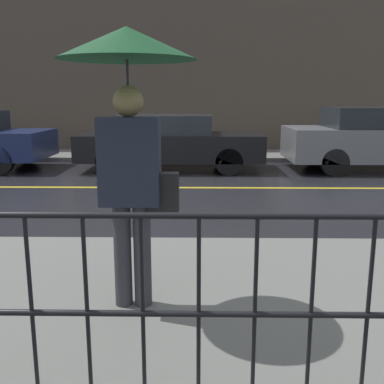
% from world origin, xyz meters
% --- Properties ---
extents(ground_plane, '(80.00, 80.00, 0.00)m').
position_xyz_m(ground_plane, '(0.00, 0.00, 0.00)').
color(ground_plane, black).
extents(sidewalk_near, '(28.00, 3.05, 0.12)m').
position_xyz_m(sidewalk_near, '(0.00, -5.11, 0.06)').
color(sidewalk_near, slate).
rests_on(sidewalk_near, ground_plane).
extents(sidewalk_far, '(28.00, 2.07, 0.12)m').
position_xyz_m(sidewalk_far, '(0.00, 4.62, 0.06)').
color(sidewalk_far, slate).
rests_on(sidewalk_far, ground_plane).
extents(lane_marking, '(25.20, 0.12, 0.01)m').
position_xyz_m(lane_marking, '(0.00, 0.00, 0.00)').
color(lane_marking, gold).
rests_on(lane_marking, ground_plane).
extents(building_storefront, '(28.00, 0.30, 4.67)m').
position_xyz_m(building_storefront, '(0.00, 5.80, 2.33)').
color(building_storefront, '#4C4238').
rests_on(building_storefront, ground_plane).
extents(railing_foreground, '(12.00, 0.04, 1.03)m').
position_xyz_m(railing_foreground, '(0.00, -6.38, 0.76)').
color(railing_foreground, black).
rests_on(railing_foreground, sidewalk_near).
extents(pedestrian, '(1.01, 1.01, 2.12)m').
position_xyz_m(pedestrian, '(0.41, -5.33, 1.76)').
color(pedestrian, '#333338').
rests_on(pedestrian, sidewalk_near).
extents(car_black, '(4.40, 1.83, 1.34)m').
position_xyz_m(car_black, '(0.19, 2.29, 0.69)').
color(car_black, black).
rests_on(car_black, ground_plane).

